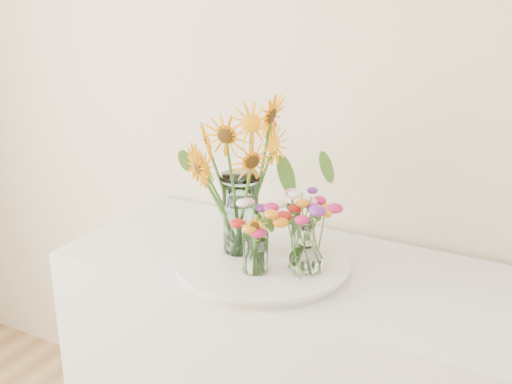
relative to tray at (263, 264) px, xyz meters
The scene contains 9 objects.
tray is the anchor object (origin of this frame).
mason_jar 0.16m from the tray, 166.81° to the left, with size 0.11×0.11×0.25m, color silver.
sunflower_bouquet 0.27m from the tray, 166.81° to the left, with size 0.61×0.61×0.49m, color #FA9905, non-canonical shape.
small_vase_a 0.11m from the tray, 76.03° to the right, with size 0.07×0.07×0.12m, color white.
wildflower_posy_a 0.15m from the tray, 76.03° to the right, with size 0.18×0.18×0.21m, color orange, non-canonical shape.
small_vase_b 0.17m from the tray, ahead, with size 0.10×0.10×0.14m, color white, non-canonical shape.
wildflower_posy_b 0.19m from the tray, ahead, with size 0.22×0.22×0.23m, color orange, non-canonical shape.
small_vase_c 0.14m from the tray, 43.50° to the left, with size 0.07×0.07×0.11m, color white.
wildflower_posy_c 0.17m from the tray, 43.50° to the left, with size 0.20×0.20×0.20m, color orange, non-canonical shape.
Camera 1 is at (0.63, 0.34, 1.75)m, focal length 45.00 mm.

